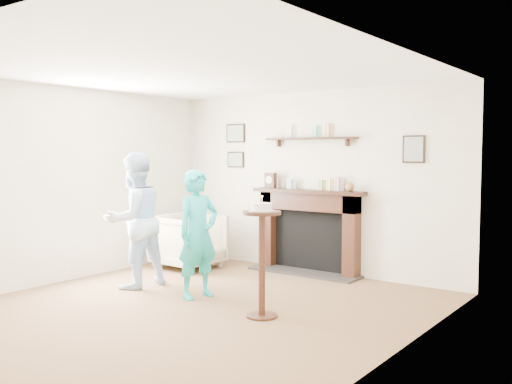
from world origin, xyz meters
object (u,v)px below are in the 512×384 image
(man, at_px, (135,287))
(pedestal_table, at_px, (262,243))
(armchair, at_px, (189,268))
(woman, at_px, (198,297))

(man, height_order, pedestal_table, pedestal_table)
(armchair, relative_size, man, 0.52)
(man, distance_m, woman, 0.97)
(armchair, relative_size, pedestal_table, 0.69)
(armchair, distance_m, man, 1.28)
(man, height_order, woman, man)
(pedestal_table, bearing_deg, woman, 168.93)
(armchair, distance_m, woman, 1.69)
(armchair, relative_size, woman, 0.58)
(armchair, height_order, man, man)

